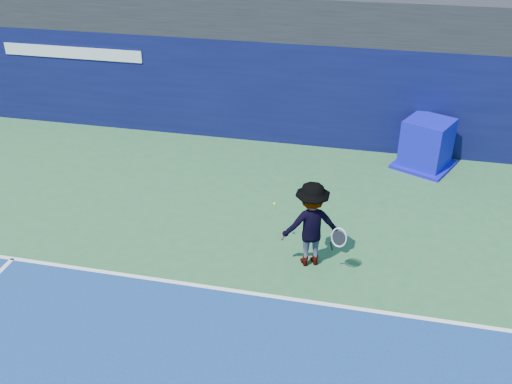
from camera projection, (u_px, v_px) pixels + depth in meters
baseline at (243, 292)px, 11.07m from camera, size 24.00×0.10×0.01m
stadium_band at (311, 10)px, 16.51m from camera, size 36.00×3.00×1.20m
back_wall_assembly at (303, 91)px, 16.70m from camera, size 36.00×1.03×3.00m
equipment_cart at (426, 145)px, 15.50m from camera, size 1.88×1.88×1.36m
tennis_player at (311, 224)px, 11.48m from camera, size 1.45×1.08×1.86m
tennis_ball at (274, 204)px, 11.98m from camera, size 0.06×0.06×0.06m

